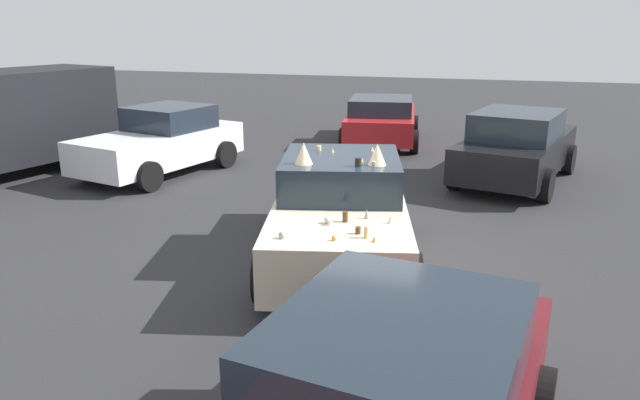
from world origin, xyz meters
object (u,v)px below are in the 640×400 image
object	(u,v)px
parked_sedan_near_left	(162,142)
parked_sedan_row_back_center	(517,147)
parked_sedan_behind_right	(381,120)
art_car_decorated	(340,211)

from	to	relation	value
parked_sedan_near_left	parked_sedan_row_back_center	world-z (taller)	parked_sedan_row_back_center
parked_sedan_behind_right	parked_sedan_row_back_center	world-z (taller)	parked_sedan_row_back_center
parked_sedan_row_back_center	parked_sedan_near_left	bearing A→B (deg)	114.99
art_car_decorated	parked_sedan_behind_right	distance (m)	8.78
parked_sedan_behind_right	parked_sedan_row_back_center	size ratio (longest dim) A/B	0.94
parked_sedan_behind_right	art_car_decorated	bearing A→B (deg)	179.18
parked_sedan_near_left	parked_sedan_row_back_center	size ratio (longest dim) A/B	0.94
art_car_decorated	parked_sedan_row_back_center	distance (m)	5.95
parked_sedan_row_back_center	parked_sedan_behind_right	bearing A→B (deg)	61.32
parked_sedan_near_left	parked_sedan_behind_right	distance (m)	6.31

